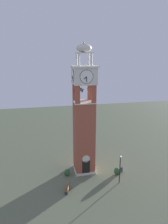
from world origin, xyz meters
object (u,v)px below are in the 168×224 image
clock_tower (84,121)px  park_bench (68,188)px  lamp_post (120,164)px  trash_bin (121,169)px

clock_tower → park_bench: clock_tower is taller
clock_tower → lamp_post: bearing=-45.9°
park_bench → trash_bin: park_bench is taller
clock_tower → trash_bin: bearing=-16.6°
trash_bin → clock_tower: bearing=163.4°
clock_tower → park_bench: bearing=-124.7°
park_bench → clock_tower: bearing=55.3°
clock_tower → trash_bin: (5.25, -1.57, -7.21)m
park_bench → lamp_post: 7.37m
lamp_post → park_bench: bearing=-177.5°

